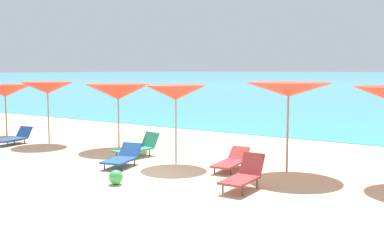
% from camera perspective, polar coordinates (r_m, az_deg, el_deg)
% --- Properties ---
extents(ground_plane, '(50.00, 100.00, 0.30)m').
position_cam_1_polar(ground_plane, '(20.78, 11.57, -1.74)').
color(ground_plane, beige).
extents(umbrella_1, '(2.17, 2.17, 2.09)m').
position_cam_1_polar(umbrella_1, '(20.07, -22.04, 3.37)').
color(umbrella_1, '#9E7F59').
rests_on(umbrella_1, ground_plane).
extents(umbrella_2, '(1.89, 1.89, 2.24)m').
position_cam_1_polar(umbrella_2, '(17.58, -17.38, 3.80)').
color(umbrella_2, '#9E7F59').
rests_on(umbrella_2, ground_plane).
extents(umbrella_3, '(2.40, 2.40, 2.20)m').
position_cam_1_polar(umbrella_3, '(16.01, -9.09, 3.45)').
color(umbrella_3, '#9E7F59').
rests_on(umbrella_3, ground_plane).
extents(umbrella_4, '(1.82, 1.82, 2.25)m').
position_cam_1_polar(umbrella_4, '(13.19, -2.01, 3.40)').
color(umbrella_4, '#9E7F59').
rests_on(umbrella_4, ground_plane).
extents(umbrella_5, '(2.30, 2.30, 2.36)m').
position_cam_1_polar(umbrella_5, '(12.29, 11.80, 3.67)').
color(umbrella_5, '#9E7F59').
rests_on(umbrella_5, ground_plane).
extents(lounge_chair_0, '(0.73, 1.65, 0.53)m').
position_cam_1_polar(lounge_chair_0, '(12.56, 4.86, -5.03)').
color(lounge_chair_0, '#A53333').
rests_on(lounge_chair_0, ground_plane).
extents(lounge_chair_2, '(0.82, 1.58, 0.71)m').
position_cam_1_polar(lounge_chair_2, '(14.42, -6.74, -3.32)').
color(lounge_chair_2, '#268C66').
rests_on(lounge_chair_2, ground_plane).
extents(lounge_chair_4, '(0.78, 1.44, 0.59)m').
position_cam_1_polar(lounge_chair_4, '(17.95, -21.06, -2.02)').
color(lounge_chair_4, '#1E478C').
rests_on(lounge_chair_4, ground_plane).
extents(lounge_chair_7, '(0.60, 1.35, 0.76)m').
position_cam_1_polar(lounge_chair_7, '(10.55, 6.38, -6.74)').
color(lounge_chair_7, '#A53333').
rests_on(lounge_chair_7, ground_plane).
extents(lounge_chair_9, '(0.91, 1.47, 0.59)m').
position_cam_1_polar(lounge_chair_9, '(13.07, -8.57, -4.56)').
color(lounge_chair_9, '#1E478C').
rests_on(lounge_chair_9, ground_plane).
extents(beach_ball, '(0.34, 0.34, 0.34)m').
position_cam_1_polar(beach_ball, '(11.09, -9.36, -6.98)').
color(beach_ball, '#3FB259').
rests_on(beach_ball, ground_plane).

